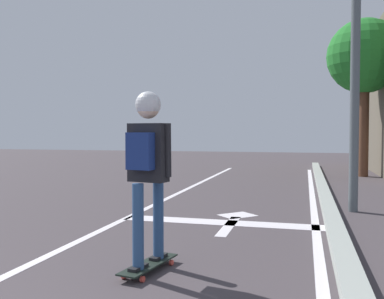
# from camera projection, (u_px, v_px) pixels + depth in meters

# --- Properties ---
(lane_line_center) EXTENTS (0.12, 20.00, 0.01)m
(lane_line_center) POSITION_uv_depth(u_px,v_px,m) (130.00, 217.00, 7.13)
(lane_line_center) COLOR silver
(lane_line_center) RESTS_ON ground
(lane_line_curbside) EXTENTS (0.12, 20.00, 0.01)m
(lane_line_curbside) POSITION_uv_depth(u_px,v_px,m) (316.00, 227.00, 6.37)
(lane_line_curbside) COLOR silver
(lane_line_curbside) RESTS_ON ground
(stop_bar) EXTENTS (3.12, 0.40, 0.01)m
(stop_bar) POSITION_uv_depth(u_px,v_px,m) (221.00, 222.00, 6.67)
(stop_bar) COLOR silver
(stop_bar) RESTS_ON ground
(lane_arrow_stem) EXTENTS (0.16, 1.40, 0.01)m
(lane_arrow_stem) POSITION_uv_depth(u_px,v_px,m) (229.00, 226.00, 6.43)
(lane_arrow_stem) COLOR silver
(lane_arrow_stem) RESTS_ON ground
(lane_arrow_head) EXTENTS (0.71, 0.71, 0.01)m
(lane_arrow_head) POSITION_uv_depth(u_px,v_px,m) (238.00, 215.00, 7.25)
(lane_arrow_head) COLOR silver
(lane_arrow_head) RESTS_ON ground
(curb_strip) EXTENTS (0.24, 24.00, 0.14)m
(curb_strip) POSITION_uv_depth(u_px,v_px,m) (333.00, 223.00, 6.31)
(curb_strip) COLOR #989F96
(curb_strip) RESTS_ON ground
(skateboard) EXTENTS (0.37, 0.86, 0.09)m
(skateboard) POSITION_uv_depth(u_px,v_px,m) (149.00, 265.00, 4.32)
(skateboard) COLOR black
(skateboard) RESTS_ON ground
(skater) EXTENTS (0.47, 0.63, 1.72)m
(skater) POSITION_uv_depth(u_px,v_px,m) (148.00, 154.00, 4.26)
(skater) COLOR navy
(skater) RESTS_ON skateboard
(roadside_tree) EXTENTS (2.33, 2.33, 4.96)m
(roadside_tree) POSITION_uv_depth(u_px,v_px,m) (365.00, 58.00, 13.48)
(roadside_tree) COLOR brown
(roadside_tree) RESTS_ON ground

